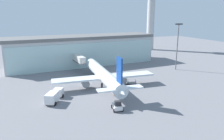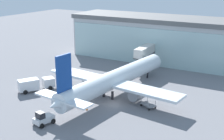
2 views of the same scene
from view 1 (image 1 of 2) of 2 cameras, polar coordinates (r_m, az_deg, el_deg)
name	(u,v)px [view 1 (image 1 of 2)]	position (r m, az deg, el deg)	size (l,w,h in m)	color
ground	(115,89)	(62.40, 0.76, -4.96)	(240.00, 240.00, 0.00)	slate
terminal_building	(83,50)	(92.56, -7.69, 5.18)	(61.89, 17.17, 12.11)	#B9B9B9
jet_bridge	(78,59)	(81.84, -8.93, 2.93)	(2.99, 11.51, 6.05)	beige
control_tower	(151,13)	(132.60, 10.17, 14.44)	(8.22, 8.22, 35.38)	#B8B8B8
apron_light_mast	(178,42)	(85.73, 16.76, 6.91)	(3.20, 0.40, 17.39)	#59595E
airplane	(104,75)	(63.93, -2.22, -1.39)	(29.92, 35.16, 11.19)	white
catering_truck	(54,96)	(55.11, -14.86, -6.51)	(5.50, 7.44, 2.65)	silver
baggage_cart	(132,83)	(66.51, 5.19, -3.33)	(3.21, 2.64, 1.50)	gray
pushback_tug	(117,106)	(48.95, 1.37, -9.35)	(2.66, 3.47, 2.30)	silver
safety_cone_nose	(114,95)	(57.15, 0.48, -6.52)	(0.36, 0.36, 0.55)	orange
safety_cone_wingtip	(63,93)	(59.76, -12.64, -5.94)	(0.36, 0.36, 0.55)	orange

